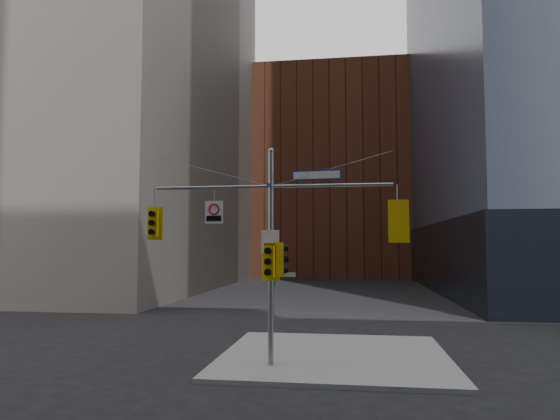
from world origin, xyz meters
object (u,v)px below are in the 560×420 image
(traffic_light_west_arm, at_px, (154,223))
(traffic_light_east_arm, at_px, (398,221))
(signal_assembly, at_px, (271,234))
(traffic_light_pole_side, at_px, (281,259))
(street_sign_blade, at_px, (316,175))
(regulatory_sign_arm, at_px, (214,212))
(traffic_light_pole_front, at_px, (270,261))

(traffic_light_west_arm, height_order, traffic_light_east_arm, traffic_light_east_arm)
(signal_assembly, height_order, traffic_light_east_arm, signal_assembly)
(traffic_light_pole_side, relative_size, street_sign_blade, 0.67)
(street_sign_blade, distance_m, regulatory_sign_arm, 3.66)
(traffic_light_west_arm, xyz_separation_m, regulatory_sign_arm, (2.15, -0.03, 0.37))
(street_sign_blade, bearing_deg, signal_assembly, -174.08)
(traffic_light_east_arm, bearing_deg, traffic_light_pole_front, -2.01)
(traffic_light_west_arm, bearing_deg, traffic_light_pole_front, -5.89)
(traffic_light_pole_front, relative_size, street_sign_blade, 0.77)
(street_sign_blade, xyz_separation_m, regulatory_sign_arm, (-3.47, -0.02, -1.18))
(traffic_light_east_arm, relative_size, regulatory_sign_arm, 1.76)
(signal_assembly, xyz_separation_m, traffic_light_west_arm, (-4.09, 0.01, 0.38))
(traffic_light_pole_front, bearing_deg, traffic_light_west_arm, -177.29)
(street_sign_blade, relative_size, regulatory_sign_arm, 2.13)
(signal_assembly, relative_size, regulatory_sign_arm, 10.34)
(traffic_light_pole_side, bearing_deg, traffic_light_pole_front, 116.77)
(traffic_light_west_arm, distance_m, street_sign_blade, 5.83)
(street_sign_blade, bearing_deg, traffic_light_east_arm, 5.75)
(signal_assembly, distance_m, street_sign_blade, 2.46)
(traffic_light_west_arm, relative_size, traffic_light_east_arm, 0.84)
(traffic_light_pole_side, relative_size, regulatory_sign_arm, 1.42)
(traffic_light_pole_side, height_order, traffic_light_pole_front, traffic_light_pole_front)
(traffic_light_west_arm, height_order, regulatory_sign_arm, regulatory_sign_arm)
(traffic_light_east_arm, height_order, regulatory_sign_arm, regulatory_sign_arm)
(traffic_light_pole_side, xyz_separation_m, street_sign_blade, (1.20, -0.02, 2.77))
(traffic_light_pole_front, bearing_deg, regulatory_sign_arm, 179.40)
(traffic_light_pole_front, distance_m, regulatory_sign_arm, 2.57)
(signal_assembly, distance_m, traffic_light_pole_front, 0.94)
(traffic_light_east_arm, xyz_separation_m, traffic_light_pole_side, (-3.79, 0.02, -1.22))
(traffic_light_west_arm, bearing_deg, traffic_light_east_arm, -2.06)
(traffic_light_pole_side, height_order, regulatory_sign_arm, regulatory_sign_arm)
(traffic_light_west_arm, distance_m, traffic_light_east_arm, 8.21)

